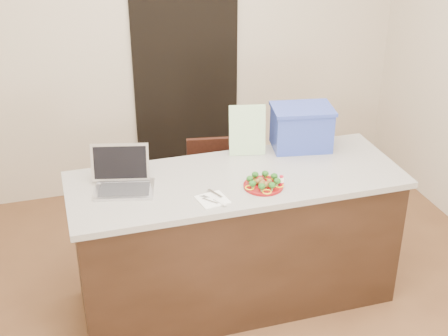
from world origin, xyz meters
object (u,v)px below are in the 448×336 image
object	(u,v)px
napkin	(213,200)
island	(236,239)
blue_box	(301,127)
laptop	(122,177)
yogurt_bottle	(281,182)
chair	(216,188)
plate	(263,185)

from	to	relation	value
napkin	island	bearing A→B (deg)	46.40
blue_box	laptop	bearing A→B (deg)	-160.85
island	napkin	size ratio (longest dim) A/B	12.66
yogurt_bottle	napkin	bearing A→B (deg)	-174.56
chair	laptop	bearing A→B (deg)	-132.15
plate	island	bearing A→B (deg)	125.02
napkin	blue_box	xyz separation A→B (m)	(0.76, 0.52, 0.14)
island	plate	distance (m)	0.51
island	blue_box	size ratio (longest dim) A/B	4.69
chair	plate	bearing A→B (deg)	-76.17
yogurt_bottle	laptop	world-z (taller)	laptop
napkin	yogurt_bottle	bearing A→B (deg)	5.44
chair	yogurt_bottle	bearing A→B (deg)	-69.40
napkin	chair	bearing A→B (deg)	73.06
island	chair	bearing A→B (deg)	85.37
yogurt_bottle	blue_box	bearing A→B (deg)	55.76
plate	chair	xyz separation A→B (m)	(-0.06, 0.83, -0.45)
napkin	plate	bearing A→B (deg)	11.20
island	laptop	xyz separation A→B (m)	(-0.69, 0.08, 0.52)
plate	laptop	bearing A→B (deg)	163.00
plate	napkin	size ratio (longest dim) A/B	1.47
plate	yogurt_bottle	size ratio (longest dim) A/B	3.43
island	chair	distance (m)	0.67
yogurt_bottle	blue_box	world-z (taller)	blue_box
plate	chair	size ratio (longest dim) A/B	0.28
yogurt_bottle	chair	distance (m)	0.98
napkin	laptop	size ratio (longest dim) A/B	0.42
blue_box	napkin	bearing A→B (deg)	-136.17
napkin	chair	xyz separation A→B (m)	(0.27, 0.89, -0.44)
island	laptop	size ratio (longest dim) A/B	5.27
blue_box	yogurt_bottle	bearing A→B (deg)	-114.59
plate	laptop	distance (m)	0.84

